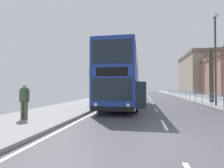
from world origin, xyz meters
The scene contains 7 objects.
ground centered at (-0.72, 0.00, 0.04)m, with size 15.80×140.00×0.20m.
double_decker_bus_main centered at (-2.65, 9.19, 2.35)m, with size 3.35×10.72×4.50m.
pedestrian_railing_far_kerb centered at (4.45, 16.33, 0.83)m, with size 0.05×34.92×1.01m.
pedestrian_companion centered at (-6.31, 1.94, 1.08)m, with size 0.55×0.37×1.66m.
street_lamp_far_side centered at (4.94, 10.18, 4.48)m, with size 0.28×0.60×7.47m.
bare_tree_far_00 centered at (5.86, 13.62, 2.89)m, with size 2.49×2.09×5.74m.
background_building_02 centered at (16.81, 46.69, 5.47)m, with size 12.88×17.41×10.89m.
Camera 1 is at (-0.86, -5.11, 1.61)m, focal length 27.43 mm.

